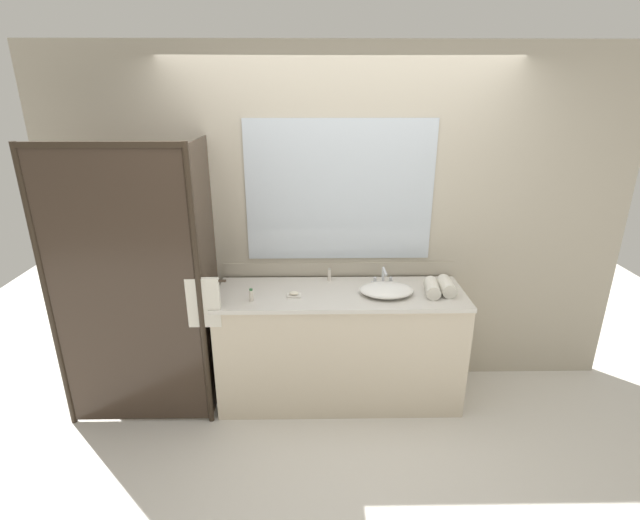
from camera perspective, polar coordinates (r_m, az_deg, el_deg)
The scene contains 11 objects.
ground_plane at distance 3.86m, azimuth 2.32°, elevation -16.19°, with size 8.00×8.00×0.00m, color silver.
wall_back_with_mirror at distance 3.59m, azimuth 2.31°, elevation 4.28°, with size 4.40×0.06×2.60m.
vanity_cabinet at distance 3.62m, azimuth 2.41°, elevation -10.36°, with size 1.80×0.58×0.90m.
shower_enclosure at distance 3.36m, azimuth -19.54°, elevation -3.23°, with size 1.20×0.59×2.00m.
sink_basin at distance 3.39m, azimuth 8.08°, elevation -3.62°, with size 0.38×0.29×0.07m, color white.
faucet at distance 3.54m, azimuth 7.69°, elevation -2.29°, with size 0.17×0.16×0.14m.
soap_dish at distance 3.34m, azimuth -3.17°, elevation -4.21°, with size 0.10×0.07×0.04m.
amenity_bottle_conditioner at distance 3.29m, azimuth -8.36°, elevation -4.24°, with size 0.03×0.03×0.09m.
amenity_bottle_shampoo at distance 3.58m, azimuth 1.14°, elevation -1.80°, with size 0.03×0.03×0.10m.
rolled_towel_near_edge at distance 3.50m, azimuth 15.12°, elevation -3.09°, with size 0.10×0.10×0.22m, color silver.
rolled_towel_middle at distance 3.44m, azimuth 13.47°, elevation -3.32°, with size 0.10×0.10×0.22m, color silver.
Camera 1 is at (-0.20, -3.10, 2.30)m, focal length 26.32 mm.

